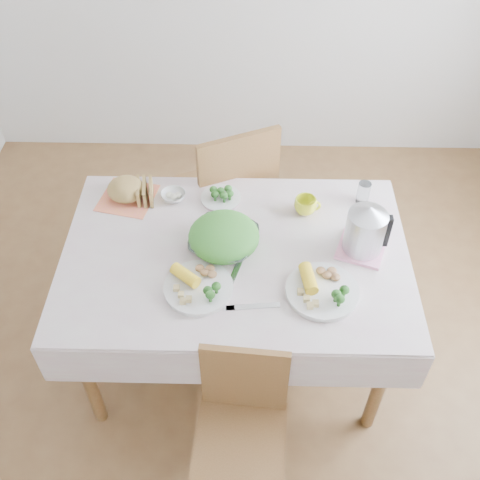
{
  "coord_description": "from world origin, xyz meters",
  "views": [
    {
      "loc": [
        0.06,
        -1.64,
        2.55
      ],
      "look_at": [
        0.02,
        0.02,
        0.82
      ],
      "focal_mm": 42.0,
      "sensor_mm": 36.0,
      "label": 1
    }
  ],
  "objects_px": {
    "dinner_plate_right": "(322,292)",
    "electric_kettle": "(365,230)",
    "chair_far": "(225,195)",
    "salad_bowl": "(224,241)",
    "chair_near": "(240,433)",
    "dinner_plate_left": "(199,288)",
    "yellow_mug": "(305,206)",
    "dining_table": "(236,307)"
  },
  "relations": [
    {
      "from": "salad_bowl",
      "to": "chair_far",
      "type": "bearing_deg",
      "value": 92.48
    },
    {
      "from": "dinner_plate_right",
      "to": "yellow_mug",
      "type": "distance_m",
      "value": 0.48
    },
    {
      "from": "chair_near",
      "to": "yellow_mug",
      "type": "height_order",
      "value": "chair_near"
    },
    {
      "from": "chair_near",
      "to": "salad_bowl",
      "type": "distance_m",
      "value": 0.79
    },
    {
      "from": "dinner_plate_left",
      "to": "dining_table",
      "type": "bearing_deg",
      "value": 55.51
    },
    {
      "from": "dining_table",
      "to": "electric_kettle",
      "type": "bearing_deg",
      "value": 3.24
    },
    {
      "from": "dinner_plate_right",
      "to": "yellow_mug",
      "type": "relative_size",
      "value": 2.88
    },
    {
      "from": "salad_bowl",
      "to": "dinner_plate_right",
      "type": "bearing_deg",
      "value": -31.57
    },
    {
      "from": "dinner_plate_right",
      "to": "electric_kettle",
      "type": "height_order",
      "value": "electric_kettle"
    },
    {
      "from": "electric_kettle",
      "to": "chair_far",
      "type": "bearing_deg",
      "value": 132.39
    },
    {
      "from": "chair_far",
      "to": "salad_bowl",
      "type": "xyz_separation_m",
      "value": [
        0.03,
        -0.68,
        0.33
      ]
    },
    {
      "from": "dining_table",
      "to": "dinner_plate_left",
      "type": "bearing_deg",
      "value": -124.49
    },
    {
      "from": "chair_near",
      "to": "chair_far",
      "type": "distance_m",
      "value": 1.39
    },
    {
      "from": "dinner_plate_left",
      "to": "electric_kettle",
      "type": "relative_size",
      "value": 1.21
    },
    {
      "from": "yellow_mug",
      "to": "chair_near",
      "type": "bearing_deg",
      "value": -106.55
    },
    {
      "from": "chair_far",
      "to": "dinner_plate_left",
      "type": "bearing_deg",
      "value": 61.8
    },
    {
      "from": "salad_bowl",
      "to": "dinner_plate_right",
      "type": "xyz_separation_m",
      "value": [
        0.41,
        -0.25,
        -0.02
      ]
    },
    {
      "from": "dining_table",
      "to": "dinner_plate_right",
      "type": "distance_m",
      "value": 0.58
    },
    {
      "from": "yellow_mug",
      "to": "chair_far",
      "type": "bearing_deg",
      "value": 131.42
    },
    {
      "from": "dinner_plate_right",
      "to": "chair_near",
      "type": "bearing_deg",
      "value": -124.82
    },
    {
      "from": "chair_far",
      "to": "dinner_plate_right",
      "type": "relative_size",
      "value": 3.34
    },
    {
      "from": "chair_near",
      "to": "dinner_plate_left",
      "type": "distance_m",
      "value": 0.59
    },
    {
      "from": "dining_table",
      "to": "dinner_plate_left",
      "type": "distance_m",
      "value": 0.47
    },
    {
      "from": "chair_far",
      "to": "electric_kettle",
      "type": "relative_size",
      "value": 4.24
    },
    {
      "from": "dining_table",
      "to": "dinner_plate_right",
      "type": "relative_size",
      "value": 4.69
    },
    {
      "from": "chair_far",
      "to": "yellow_mug",
      "type": "bearing_deg",
      "value": 107.24
    },
    {
      "from": "salad_bowl",
      "to": "yellow_mug",
      "type": "height_order",
      "value": "yellow_mug"
    },
    {
      "from": "chair_near",
      "to": "chair_far",
      "type": "relative_size",
      "value": 0.8
    },
    {
      "from": "dining_table",
      "to": "yellow_mug",
      "type": "bearing_deg",
      "value": 39.76
    },
    {
      "from": "chair_far",
      "to": "dinner_plate_left",
      "type": "relative_size",
      "value": 3.5
    },
    {
      "from": "dinner_plate_right",
      "to": "salad_bowl",
      "type": "bearing_deg",
      "value": 148.43
    },
    {
      "from": "dining_table",
      "to": "chair_near",
      "type": "height_order",
      "value": "chair_near"
    },
    {
      "from": "chair_far",
      "to": "dinner_plate_right",
      "type": "height_order",
      "value": "chair_far"
    },
    {
      "from": "chair_far",
      "to": "dinner_plate_left",
      "type": "height_order",
      "value": "chair_far"
    },
    {
      "from": "dinner_plate_left",
      "to": "dinner_plate_right",
      "type": "bearing_deg",
      "value": -0.87
    },
    {
      "from": "chair_far",
      "to": "dinner_plate_left",
      "type": "xyz_separation_m",
      "value": [
        -0.06,
        -0.92,
        0.31
      ]
    },
    {
      "from": "dining_table",
      "to": "dinner_plate_right",
      "type": "bearing_deg",
      "value": -31.21
    },
    {
      "from": "dining_table",
      "to": "salad_bowl",
      "type": "bearing_deg",
      "value": 145.91
    },
    {
      "from": "dinner_plate_right",
      "to": "electric_kettle",
      "type": "bearing_deg",
      "value": 52.58
    },
    {
      "from": "chair_far",
      "to": "salad_bowl",
      "type": "distance_m",
      "value": 0.75
    },
    {
      "from": "chair_near",
      "to": "salad_bowl",
      "type": "xyz_separation_m",
      "value": [
        -0.09,
        0.71,
        0.33
      ]
    },
    {
      "from": "dinner_plate_left",
      "to": "salad_bowl",
      "type": "bearing_deg",
      "value": 68.85
    }
  ]
}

